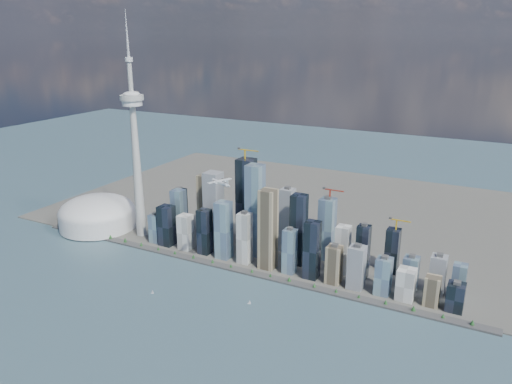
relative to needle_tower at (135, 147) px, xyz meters
The scene contains 10 objects.
ground 491.65m from the needle_tower, 45.94° to the right, with size 4000.00×4000.00×0.00m, color #385562.
seawall 385.07m from the needle_tower, 11.31° to the right, with size 1100.00×22.00×4.00m, color #383838.
land 544.99m from the needle_tower, 52.43° to the left, with size 1400.00×900.00×3.00m, color #4C4C47.
shoreline_trees 380.99m from the needle_tower, 11.31° to the right, with size 960.53×7.20×8.80m.
skyscraper_cluster 395.38m from the needle_tower, ahead, with size 736.00×142.00×238.89m.
needle_tower is the anchor object (origin of this frame).
dome_stadium 241.40m from the needle_tower, behind, with size 200.00×200.00×86.00m.
airplane 353.65m from the needle_tower, 22.58° to the right, with size 58.17×52.22×14.92m.
sailboat_west 391.37m from the needle_tower, 46.50° to the right, with size 6.71×3.09×9.29m.
sailboat_east 501.64m from the needle_tower, 22.99° to the right, with size 7.04×3.87×9.90m.
Camera 1 is at (514.20, -616.85, 501.23)m, focal length 35.00 mm.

